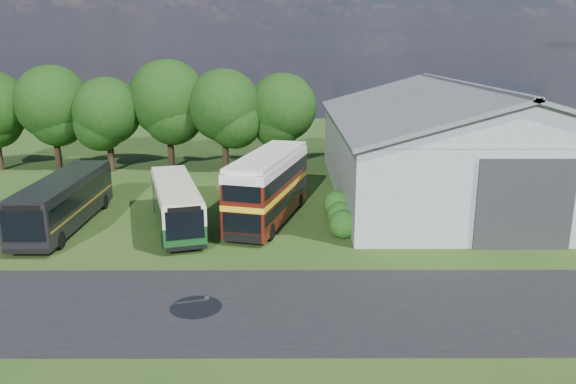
{
  "coord_description": "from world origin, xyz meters",
  "views": [
    {
      "loc": [
        2.31,
        -24.66,
        10.73
      ],
      "look_at": [
        2.42,
        8.0,
        2.15
      ],
      "focal_mm": 35.0,
      "sensor_mm": 36.0,
      "label": 1
    }
  ],
  "objects_px": {
    "bus_maroon_double": "(269,188)",
    "bus_dark_single": "(64,201)",
    "storage_shed": "(459,138)",
    "bus_green_single": "(176,204)"
  },
  "relations": [
    {
      "from": "storage_shed",
      "to": "bus_maroon_double",
      "type": "distance_m",
      "value": 15.56
    },
    {
      "from": "storage_shed",
      "to": "bus_green_single",
      "type": "relative_size",
      "value": 2.41
    },
    {
      "from": "storage_shed",
      "to": "bus_maroon_double",
      "type": "height_order",
      "value": "storage_shed"
    },
    {
      "from": "bus_maroon_double",
      "to": "bus_dark_single",
      "type": "xyz_separation_m",
      "value": [
        -12.31,
        -1.12,
        -0.54
      ]
    },
    {
      "from": "bus_green_single",
      "to": "storage_shed",
      "type": "bearing_deg",
      "value": 6.57
    },
    {
      "from": "bus_green_single",
      "to": "bus_dark_single",
      "type": "relative_size",
      "value": 0.94
    },
    {
      "from": "storage_shed",
      "to": "bus_maroon_double",
      "type": "relative_size",
      "value": 2.4
    },
    {
      "from": "storage_shed",
      "to": "bus_green_single",
      "type": "bearing_deg",
      "value": -157.22
    },
    {
      "from": "bus_maroon_double",
      "to": "bus_dark_single",
      "type": "bearing_deg",
      "value": -159.6
    },
    {
      "from": "storage_shed",
      "to": "bus_maroon_double",
      "type": "xyz_separation_m",
      "value": [
        -13.78,
        -6.95,
        -2.02
      ]
    }
  ]
}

